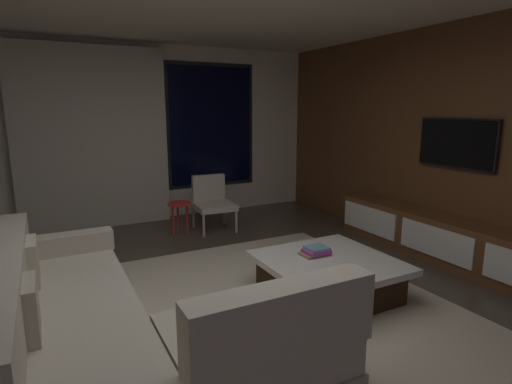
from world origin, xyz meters
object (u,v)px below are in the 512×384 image
at_px(side_stool, 179,208).
at_px(media_console, 452,243).
at_px(coffee_table, 328,277).
at_px(sectional_couch, 115,330).
at_px(book_stack_on_coffee_table, 316,251).
at_px(mounted_tv, 456,143).
at_px(accent_chair_near_window, 212,200).

bearing_deg(side_stool, media_console, -46.62).
xyz_separation_m(coffee_table, side_stool, (-0.65, 2.50, 0.19)).
bearing_deg(side_stool, sectional_couch, -115.29).
distance_m(book_stack_on_coffee_table, media_console, 1.76).
relative_size(coffee_table, book_stack_on_coffee_table, 4.33).
xyz_separation_m(coffee_table, mounted_tv, (1.90, 0.19, 1.16)).
distance_m(coffee_table, accent_chair_near_window, 2.57).
bearing_deg(media_console, accent_chair_near_window, 126.01).
relative_size(coffee_table, accent_chair_near_window, 1.49).
distance_m(accent_chair_near_window, side_stool, 0.51).
height_order(coffee_table, book_stack_on_coffee_table, book_stack_on_coffee_table).
xyz_separation_m(sectional_couch, accent_chair_near_window, (1.80, 2.79, 0.14)).
distance_m(media_console, mounted_tv, 1.13).
xyz_separation_m(coffee_table, accent_chair_near_window, (-0.15, 2.55, 0.25)).
distance_m(sectional_couch, book_stack_on_coffee_table, 1.96).
xyz_separation_m(side_stool, mounted_tv, (2.55, -2.31, 0.98)).
bearing_deg(mounted_tv, media_console, -132.43).
relative_size(sectional_couch, mounted_tv, 2.58).
bearing_deg(media_console, side_stool, 133.38).
relative_size(accent_chair_near_window, side_stool, 1.70).
height_order(book_stack_on_coffee_table, mounted_tv, mounted_tv).
xyz_separation_m(coffee_table, book_stack_on_coffee_table, (-0.03, 0.16, 0.21)).
xyz_separation_m(coffee_table, media_console, (1.72, -0.01, 0.06)).
distance_m(coffee_table, side_stool, 2.59).
relative_size(sectional_couch, coffee_table, 2.16).
bearing_deg(side_stool, mounted_tv, -42.17).
relative_size(coffee_table, media_console, 0.37).
bearing_deg(coffee_table, book_stack_on_coffee_table, 101.57).
distance_m(sectional_couch, media_console, 3.67).
bearing_deg(coffee_table, side_stool, 104.64).
bearing_deg(coffee_table, accent_chair_near_window, 93.26).
bearing_deg(sectional_couch, accent_chair_near_window, 57.18).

